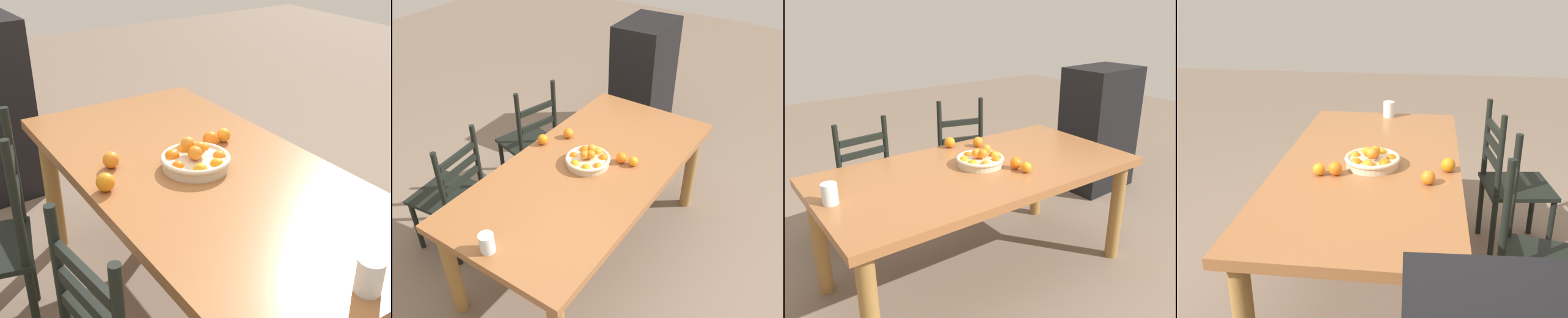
# 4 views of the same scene
# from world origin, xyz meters

# --- Properties ---
(ground_plane) EXTENTS (12.00, 12.00, 0.00)m
(ground_plane) POSITION_xyz_m (0.00, 0.00, 0.00)
(ground_plane) COLOR #786555
(dining_table) EXTENTS (1.94, 0.97, 0.75)m
(dining_table) POSITION_xyz_m (0.00, 0.00, 0.66)
(dining_table) COLOR #985E34
(dining_table) RESTS_ON ground
(chair_near_window) EXTENTS (0.48, 0.48, 1.00)m
(chair_near_window) POSITION_xyz_m (0.36, 0.82, 0.46)
(chair_near_window) COLOR black
(chair_near_window) RESTS_ON ground
(chair_by_cabinet) EXTENTS (0.46, 0.46, 0.96)m
(chair_by_cabinet) POSITION_xyz_m (-0.47, 0.84, 0.46)
(chair_by_cabinet) COLOR black
(chair_by_cabinet) RESTS_ON ground
(fruit_bowl) EXTENTS (0.29, 0.29, 0.12)m
(fruit_bowl) POSITION_xyz_m (0.04, 0.02, 0.79)
(fruit_bowl) COLOR beige
(fruit_bowl) RESTS_ON dining_table
(orange_loose_0) EXTENTS (0.07, 0.07, 0.07)m
(orange_loose_0) POSITION_xyz_m (0.06, 0.42, 0.79)
(orange_loose_0) COLOR orange
(orange_loose_0) RESTS_ON dining_table
(orange_loose_1) EXTENTS (0.06, 0.06, 0.06)m
(orange_loose_1) POSITION_xyz_m (0.18, -0.23, 0.78)
(orange_loose_1) COLOR orange
(orange_loose_1) RESTS_ON dining_table
(orange_loose_2) EXTENTS (0.07, 0.07, 0.07)m
(orange_loose_2) POSITION_xyz_m (0.23, 0.32, 0.79)
(orange_loose_2) COLOR orange
(orange_loose_2) RESTS_ON dining_table
(orange_loose_3) EXTENTS (0.07, 0.07, 0.07)m
(orange_loose_3) POSITION_xyz_m (0.17, -0.15, 0.79)
(orange_loose_3) COLOR orange
(orange_loose_3) RESTS_ON dining_table
(drinking_glass) EXTENTS (0.08, 0.08, 0.11)m
(drinking_glass) POSITION_xyz_m (-0.88, 0.03, 0.81)
(drinking_glass) COLOR silver
(drinking_glass) RESTS_ON dining_table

